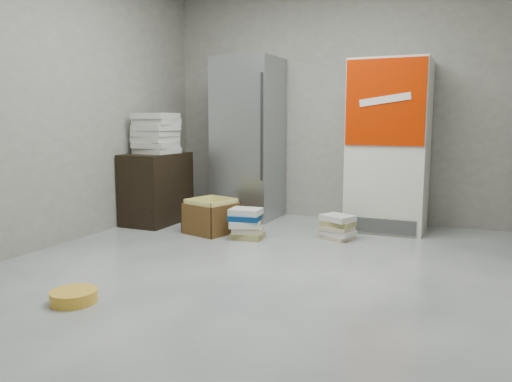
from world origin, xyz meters
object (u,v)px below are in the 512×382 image
object	(u,v)px
coke_cooler	(389,146)
phonebook_stack_main	(246,224)
steel_fridge	(249,139)
wood_shelf	(157,188)
cardboard_box	(211,219)

from	to	relation	value
coke_cooler	phonebook_stack_main	xyz separation A→B (m)	(-1.21, -1.03, -0.75)
phonebook_stack_main	coke_cooler	bearing A→B (deg)	29.03
steel_fridge	wood_shelf	bearing A→B (deg)	-138.69
steel_fridge	phonebook_stack_main	bearing A→B (deg)	-66.74
steel_fridge	coke_cooler	xyz separation A→B (m)	(1.65, -0.01, -0.05)
wood_shelf	cardboard_box	bearing A→B (deg)	-14.24
coke_cooler	phonebook_stack_main	world-z (taller)	coke_cooler
phonebook_stack_main	cardboard_box	world-z (taller)	cardboard_box
steel_fridge	phonebook_stack_main	xyz separation A→B (m)	(0.44, -1.03, -0.80)
steel_fridge	coke_cooler	size ratio (longest dim) A/B	1.06
wood_shelf	cardboard_box	world-z (taller)	wood_shelf
steel_fridge	phonebook_stack_main	distance (m)	1.38
steel_fridge	wood_shelf	distance (m)	1.23
wood_shelf	cardboard_box	xyz separation A→B (m)	(0.82, -0.21, -0.25)
coke_cooler	cardboard_box	xyz separation A→B (m)	(-1.66, -0.93, -0.76)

